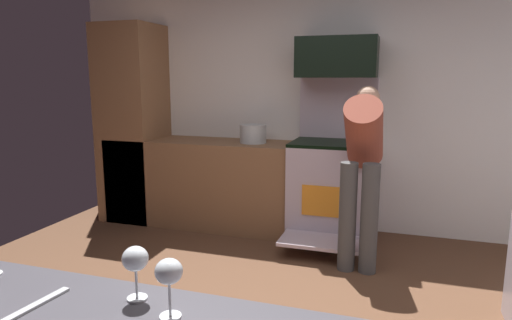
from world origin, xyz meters
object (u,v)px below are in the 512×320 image
object	(u,v)px
wine_glass_near	(169,274)
person_cook	(362,160)
wine_glass_mid	(135,261)
microwave	(337,57)
oven_range	(332,187)
stock_pot	(253,134)

from	to	relation	value
wine_glass_near	person_cook	bearing A→B (deg)	83.77
wine_glass_mid	microwave	bearing A→B (deg)	87.99
person_cook	wine_glass_near	world-z (taller)	person_cook
wine_glass_near	wine_glass_mid	xyz separation A→B (m)	(-0.14, 0.06, -0.01)
wine_glass_near	wine_glass_mid	bearing A→B (deg)	156.82
wine_glass_near	microwave	bearing A→B (deg)	90.50
oven_range	person_cook	world-z (taller)	oven_range
person_cook	wine_glass_near	bearing A→B (deg)	-96.23
oven_range	stock_pot	distance (m)	0.94
microwave	wine_glass_near	bearing A→B (deg)	-89.50
wine_glass_near	stock_pot	xyz separation A→B (m)	(-0.83, 3.24, -0.03)
person_cook	wine_glass_near	size ratio (longest dim) A/B	8.72
wine_glass_mid	stock_pot	size ratio (longest dim) A/B	0.61
oven_range	wine_glass_near	size ratio (longest dim) A/B	9.14
wine_glass_near	stock_pot	size ratio (longest dim) A/B	0.63
oven_range	person_cook	distance (m)	0.74
person_cook	oven_range	bearing A→B (deg)	119.88
microwave	oven_range	bearing A→B (deg)	-90.00
oven_range	microwave	size ratio (longest dim) A/B	2.09
wine_glass_near	wine_glass_mid	size ratio (longest dim) A/B	1.03
person_cook	microwave	bearing A→B (deg)	116.19
microwave	wine_glass_mid	world-z (taller)	microwave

